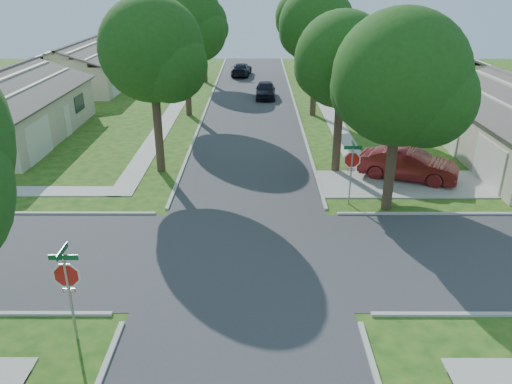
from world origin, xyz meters
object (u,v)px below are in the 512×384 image
Objects in this scene: tree_e_mid at (317,29)px; car_curb_west at (241,69)px; car_driveway at (408,164)px; house_ne_far at (430,76)px; tree_e_near at (343,64)px; house_nw_far at (85,70)px; tree_w_near at (153,55)px; tree_w_far at (204,24)px; stop_sign_sw at (67,279)px; car_curb_east at (266,90)px; tree_w_mid at (185,25)px; tree_ne_corner at (401,84)px; stop_sign_ne at (352,162)px; house_nw_near at (0,115)px; tree_e_far at (302,19)px.

tree_e_mid is 18.54m from car_curb_west.
house_ne_far is at bearing 3.05° from car_driveway.
tree_e_near is 0.61× the size of house_nw_far.
house_nw_far is at bearing 116.27° from tree_w_near.
tree_w_far is at bearing 110.61° from tree_e_near.
tree_e_near is 9.41m from tree_w_near.
stop_sign_sw is 0.72× the size of car_curb_east.
tree_w_near reaches higher than tree_w_far.
tree_w_near is at bearing 89.77° from stop_sign_sw.
house_nw_far is (-11.35, 10.99, -4.97)m from tree_w_mid.
tree_ne_corner reaches higher than house_ne_far.
car_curb_east is at bearing 98.97° from stop_sign_ne.
tree_e_mid is at bearing -57.47° from car_curb_east.
house_ne_far reaches higher than car_curb_east.
tree_e_mid is at bearing -27.91° from house_nw_far.
tree_w_far reaches higher than stop_sign_ne.
car_curb_west is at bearing 56.86° from house_nw_near.
stop_sign_ne is at bearing -24.74° from tree_w_near.
stop_sign_ne is at bearing 105.57° from car_curb_west.
stop_sign_sw is 0.37× the size of tree_w_far.
tree_e_near reaches higher than house_nw_near.
house_ne_far is (9.63, 24.79, -4.08)m from tree_ne_corner.
tree_e_near is at bearing -16.11° from house_nw_near.
house_nw_far reaches higher than car_curb_east.
car_driveway is at bearing -82.44° from tree_e_far.
tree_ne_corner is at bearing 108.15° from car_curb_west.
tree_e_far is at bearing 5.53° from house_nw_far.
tree_e_near is 0.90× the size of tree_e_mid.
tree_e_near is 23.30m from house_ne_far.
tree_e_far reaches higher than car_curb_west.
house_ne_far is at bearing 58.45° from stop_sign_sw.
stop_sign_ne is at bearing -52.84° from house_nw_far.
house_nw_near is 20.91m from car_curb_east.
tree_w_mid reaches higher than tree_w_near.
car_curb_east is (5.90, 31.57, -1.32)m from stop_sign_sw.
house_nw_far is 2.77× the size of car_driveway.
house_ne_far is at bearing 35.42° from tree_e_mid.
tree_e_near is 18.87m from car_curb_east.
car_driveway reaches higher than car_curb_east.
tree_e_mid is 16.89m from tree_ne_corner.
tree_w_far is at bearing 10.05° from house_nw_far.
tree_e_near reaches higher than car_driveway.
car_curb_west is (-7.56, 33.44, -4.93)m from tree_ne_corner.
tree_e_mid is (0.01, 12.00, 0.61)m from tree_e_near.
tree_w_near is 2.16× the size of car_curb_east.
tree_w_mid is 16.56m from house_nw_far.
stop_sign_ne is 33.50m from car_curb_west.
stop_sign_sw is 42.51m from car_curb_west.
tree_e_mid is 1.03× the size of tree_w_near.
tree_e_mid is at bearing -0.00° from tree_w_mid.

